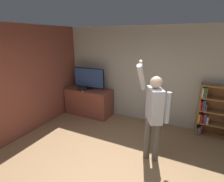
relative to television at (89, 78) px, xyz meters
The scene contains 8 objects.
wall_back 1.87m from the television, 11.53° to the left, with size 7.18×0.09×2.70m.
wall_side_brick 1.35m from the television, 126.66° to the right, with size 0.06×4.43×2.70m.
tv_ledge 0.76m from the television, 90.00° to the right, with size 1.43×0.64×0.83m.
television is the anchor object (origin of this frame).
game_console 0.39m from the television, 122.70° to the right, with size 0.23×0.20×0.08m.
remote_loose 0.43m from the television, 100.08° to the right, with size 0.09×0.14×0.02m.
bookshelf 3.45m from the television, ahead, with size 0.70×0.28×1.32m.
person 2.70m from the television, 29.94° to the right, with size 0.58×0.57×2.03m.
Camera 1 is at (1.13, -1.93, 2.41)m, focal length 28.00 mm.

